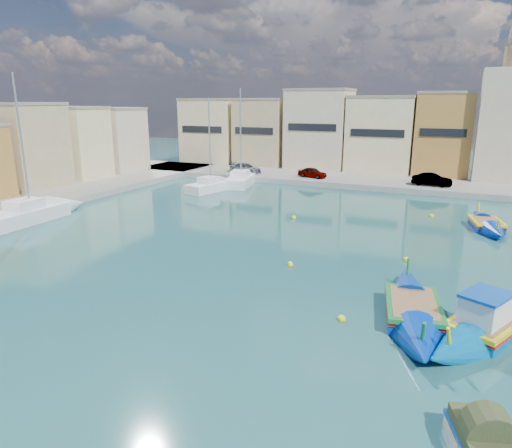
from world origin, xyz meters
The scene contains 13 objects.
ground centered at (0.00, 0.00, 0.00)m, with size 160.00×160.00×0.00m, color #174445.
north_quay centered at (0.00, 32.00, 0.30)m, with size 80.00×8.00×0.60m, color gray.
west_quay centered at (-32.00, 8.00, 0.30)m, with size 8.00×56.00×0.60m, color gray.
north_townhouses centered at (6.68, 39.36, 5.00)m, with size 83.20×7.87×10.19m.
parked_cars centered at (-10.71, 30.50, 1.21)m, with size 25.87×2.19×1.31m.
luzzu_turquoise_cabin centered at (5.77, -1.03, 0.36)m, with size 5.73×9.17×2.95m.
luzzu_green centered at (6.13, 16.65, 0.26)m, with size 3.50×7.83×2.39m.
luzzu_blue_south centered at (2.87, -0.82, 0.29)m, with size 3.98×9.80×2.76m.
tender_near centered at (5.56, -8.55, 0.41)m, with size 2.22×3.01×1.33m.
yacht_north centered at (-19.09, 27.09, 0.45)m, with size 4.40×8.90×11.44m.
yacht_midnorth centered at (-19.77, 22.30, 0.41)m, with size 3.75×7.56×10.30m.
yacht_mid centered at (-26.62, 5.77, 0.48)m, with size 2.92×9.71×12.13m.
mooring_buoys centered at (0.97, 6.61, 0.08)m, with size 22.24×21.51×0.36m.
Camera 1 is at (4.27, -20.14, 9.11)m, focal length 32.00 mm.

